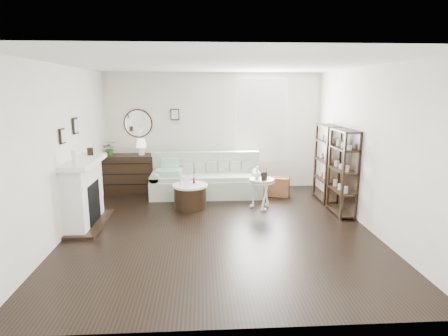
{
  "coord_description": "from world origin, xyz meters",
  "views": [
    {
      "loc": [
        -0.3,
        -6.02,
        2.31
      ],
      "look_at": [
        0.12,
        0.8,
        0.88
      ],
      "focal_mm": 30.0,
      "sensor_mm": 36.0,
      "label": 1
    }
  ],
  "objects": [
    {
      "name": "room",
      "position": [
        0.73,
        2.7,
        1.6
      ],
      "size": [
        5.5,
        5.5,
        5.5
      ],
      "color": "black",
      "rests_on": "ground"
    },
    {
      "name": "quilt",
      "position": [
        -0.99,
        1.95,
        0.55
      ],
      "size": [
        0.55,
        0.46,
        0.14
      ],
      "primitive_type": "cube",
      "rotation": [
        0.0,
        0.0,
        -0.01
      ],
      "color": "#268D6B",
      "rests_on": "sofa"
    },
    {
      "name": "fireplace",
      "position": [
        -2.32,
        0.3,
        0.54
      ],
      "size": [
        0.5,
        1.4,
        1.84
      ],
      "color": "white",
      "rests_on": "ground"
    },
    {
      "name": "pedestal_table",
      "position": [
        0.87,
        1.04,
        0.55
      ],
      "size": [
        0.5,
        0.5,
        0.6
      ],
      "rotation": [
        0.0,
        0.0,
        0.26
      ],
      "color": "white",
      "rests_on": "ground"
    },
    {
      "name": "dresser",
      "position": [
        -2.03,
        2.47,
        0.43
      ],
      "size": [
        1.29,
        0.55,
        0.86
      ],
      "color": "black",
      "rests_on": "ground"
    },
    {
      "name": "card_frame_drum",
      "position": [
        -0.58,
        0.97,
        0.57
      ],
      "size": [
        0.15,
        0.09,
        0.18
      ],
      "primitive_type": "cube",
      "rotation": [
        -0.21,
        0.0,
        0.27
      ],
      "color": "white",
      "rests_on": "drum_table"
    },
    {
      "name": "drum_table",
      "position": [
        -0.53,
        1.15,
        0.24
      ],
      "size": [
        0.69,
        0.69,
        0.48
      ],
      "rotation": [
        0.0,
        0.0,
        -0.34
      ],
      "color": "black",
      "rests_on": "ground"
    },
    {
      "name": "table_lamp",
      "position": [
        -1.66,
        2.47,
        1.04
      ],
      "size": [
        0.23,
        0.23,
        0.37
      ],
      "primitive_type": null,
      "rotation": [
        0.0,
        0.0,
        -0.0
      ],
      "color": "#F0E6CA",
      "rests_on": "dresser"
    },
    {
      "name": "potted_plant",
      "position": [
        -2.36,
        2.42,
        1.02
      ],
      "size": [
        0.35,
        0.33,
        0.32
      ],
      "primitive_type": "imported",
      "rotation": [
        0.0,
        0.0,
        0.29
      ],
      "color": "#255A19",
      "rests_on": "dresser"
    },
    {
      "name": "sofa",
      "position": [
        -0.2,
        2.07,
        0.31
      ],
      "size": [
        2.42,
        0.84,
        0.94
      ],
      "color": "beige",
      "rests_on": "ground"
    },
    {
      "name": "shelf_unit_far",
      "position": [
        2.33,
        1.55,
        0.8
      ],
      "size": [
        0.3,
        0.8,
        1.6
      ],
      "color": "black",
      "rests_on": "ground"
    },
    {
      "name": "eiffel_ped",
      "position": [
        0.97,
        1.08,
        0.7
      ],
      "size": [
        0.13,
        0.13,
        0.19
      ],
      "primitive_type": null,
      "rotation": [
        0.0,
        0.0,
        0.24
      ],
      "color": "black",
      "rests_on": "pedestal_table"
    },
    {
      "name": "card_frame_ped",
      "position": [
        0.89,
        0.91,
        0.68
      ],
      "size": [
        0.13,
        0.08,
        0.16
      ],
      "primitive_type": "cube",
      "rotation": [
        -0.21,
        0.0,
        0.28
      ],
      "color": "black",
      "rests_on": "pedestal_table"
    },
    {
      "name": "eiffel_drum",
      "position": [
        -0.45,
        1.2,
        0.58
      ],
      "size": [
        0.13,
        0.13,
        0.2
      ],
      "primitive_type": null,
      "rotation": [
        0.0,
        0.0,
        0.14
      ],
      "color": "black",
      "rests_on": "drum_table"
    },
    {
      "name": "bottle_drum",
      "position": [
        -0.7,
        1.07,
        0.62
      ],
      "size": [
        0.07,
        0.07,
        0.28
      ],
      "primitive_type": "cylinder",
      "color": "silver",
      "rests_on": "drum_table"
    },
    {
      "name": "shelf_unit_near",
      "position": [
        2.33,
        0.65,
        0.8
      ],
      "size": [
        0.3,
        0.8,
        1.6
      ],
      "color": "black",
      "rests_on": "ground"
    },
    {
      "name": "flask_ped",
      "position": [
        0.79,
        1.07,
        0.72
      ],
      "size": [
        0.13,
        0.13,
        0.24
      ],
      "primitive_type": null,
      "color": "silver",
      "rests_on": "pedestal_table"
    },
    {
      "name": "suitcase",
      "position": [
        1.31,
        1.91,
        0.21
      ],
      "size": [
        0.66,
        0.41,
        0.42
      ],
      "primitive_type": "cube",
      "rotation": [
        0.0,
        0.0,
        -0.34
      ],
      "color": "brown",
      "rests_on": "ground"
    }
  ]
}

